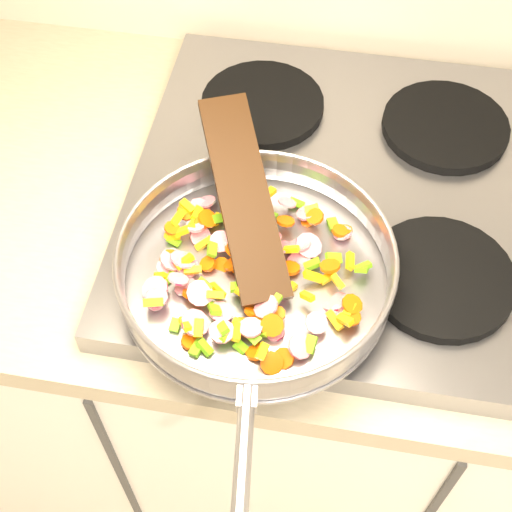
# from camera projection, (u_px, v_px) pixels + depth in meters

# --- Properties ---
(cooktop) EXTENTS (0.60, 0.60, 0.04)m
(cooktop) POSITION_uv_depth(u_px,v_px,m) (342.00, 196.00, 1.03)
(cooktop) COLOR #939399
(cooktop) RESTS_ON counter_top
(grate_fl) EXTENTS (0.19, 0.19, 0.02)m
(grate_fl) POSITION_uv_depth(u_px,v_px,m) (227.00, 247.00, 0.94)
(grate_fl) COLOR black
(grate_fl) RESTS_ON cooktop
(grate_fr) EXTENTS (0.19, 0.19, 0.02)m
(grate_fr) POSITION_uv_depth(u_px,v_px,m) (441.00, 278.00, 0.91)
(grate_fr) COLOR black
(grate_fr) RESTS_ON cooktop
(grate_bl) EXTENTS (0.19, 0.19, 0.02)m
(grate_bl) POSITION_uv_depth(u_px,v_px,m) (263.00, 104.00, 1.10)
(grate_bl) COLOR black
(grate_bl) RESTS_ON cooktop
(grate_br) EXTENTS (0.19, 0.19, 0.02)m
(grate_br) POSITION_uv_depth(u_px,v_px,m) (445.00, 126.00, 1.07)
(grate_br) COLOR black
(grate_br) RESTS_ON cooktop
(saute_pan) EXTENTS (0.39, 0.55, 0.06)m
(saute_pan) POSITION_uv_depth(u_px,v_px,m) (256.00, 267.00, 0.87)
(saute_pan) COLOR #9E9EA5
(saute_pan) RESTS_ON grate_fl
(vegetable_heap) EXTENTS (0.28, 0.27, 0.05)m
(vegetable_heap) POSITION_uv_depth(u_px,v_px,m) (248.00, 270.00, 0.89)
(vegetable_heap) COLOR #D34C05
(vegetable_heap) RESTS_ON saute_pan
(wooden_spatula) EXTENTS (0.16, 0.27, 0.10)m
(wooden_spatula) POSITION_uv_depth(u_px,v_px,m) (244.00, 196.00, 0.89)
(wooden_spatula) COLOR black
(wooden_spatula) RESTS_ON saute_pan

